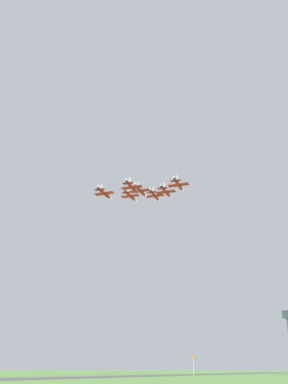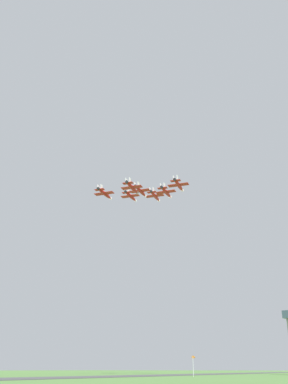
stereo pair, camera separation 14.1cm
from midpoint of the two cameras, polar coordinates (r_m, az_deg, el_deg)
name	(u,v)px [view 2 (the right image)]	position (r m, az deg, el deg)	size (l,w,h in m)	color
ground_plane	(213,374)	(235.51, 8.95, -22.32)	(1200.00, 1200.00, 0.00)	#4C7538
runway_strip	(213,374)	(235.51, 8.95, -22.31)	(320.00, 24.00, 0.10)	#424244
windsock	(194,358)	(150.08, 6.55, -20.64)	(1.88, 0.90, 6.25)	silver
jet_lead	(155,196)	(260.19, 1.47, -0.52)	(18.04, 11.58, 3.86)	red
jet_left_wingman	(131,196)	(251.35, -1.71, -0.55)	(17.42, 11.10, 3.71)	red
jet_right_wingman	(166,192)	(244.82, 2.92, -0.02)	(18.12, 11.54, 3.86)	red
jet_left_outer	(105,194)	(243.96, -5.10, -0.22)	(18.19, 11.58, 3.87)	red
jet_right_outer	(179,185)	(230.23, 4.55, 0.89)	(17.78, 11.39, 3.80)	red
jet_slot_rear	(141,191)	(235.90, -0.42, 0.12)	(17.26, 11.03, 3.68)	red
jet_trailing	(132,188)	(224.00, -1.51, 0.56)	(17.70, 11.35, 3.79)	red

